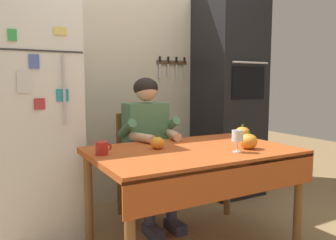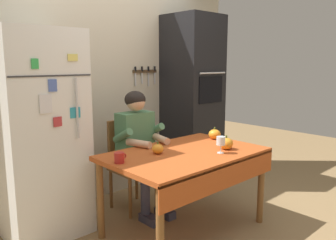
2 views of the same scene
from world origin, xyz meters
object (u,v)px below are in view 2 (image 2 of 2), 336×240
(pumpkin_medium, at_px, (215,134))
(seated_person, at_px, (139,142))
(chair_behind_person, at_px, (129,160))
(refrigerator, at_px, (39,134))
(wall_oven, at_px, (192,100))
(wine_glass, at_px, (221,141))
(pumpkin_large, at_px, (226,143))
(dining_table, at_px, (187,161))
(coffee_mug, at_px, (119,158))
(pumpkin_small, at_px, (158,149))

(pumpkin_medium, bearing_deg, seated_person, 145.88)
(chair_behind_person, bearing_deg, refrigerator, 174.20)
(wall_oven, bearing_deg, wine_glass, -126.76)
(refrigerator, distance_m, pumpkin_large, 1.67)
(dining_table, distance_m, seated_person, 0.61)
(chair_behind_person, height_order, coffee_mug, chair_behind_person)
(chair_behind_person, distance_m, pumpkin_medium, 0.94)
(pumpkin_medium, distance_m, pumpkin_small, 0.80)
(dining_table, distance_m, pumpkin_small, 0.29)
(chair_behind_person, xyz_separation_m, pumpkin_small, (-0.16, -0.65, 0.27))
(pumpkin_large, distance_m, pumpkin_medium, 0.42)
(chair_behind_person, xyz_separation_m, pumpkin_medium, (0.64, -0.63, 0.28))
(wall_oven, height_order, pumpkin_small, wall_oven)
(wall_oven, bearing_deg, pumpkin_small, -148.28)
(seated_person, xyz_separation_m, pumpkin_large, (0.40, -0.77, 0.06))
(refrigerator, height_order, pumpkin_medium, refrigerator)
(pumpkin_large, bearing_deg, dining_table, 153.39)
(dining_table, relative_size, chair_behind_person, 1.51)
(wall_oven, xyz_separation_m, pumpkin_large, (-0.71, -1.09, -0.26))
(dining_table, height_order, coffee_mug, coffee_mug)
(wall_oven, bearing_deg, dining_table, -138.69)
(pumpkin_large, relative_size, pumpkin_medium, 1.05)
(pumpkin_large, bearing_deg, wall_oven, 56.97)
(seated_person, height_order, pumpkin_medium, seated_person)
(chair_behind_person, xyz_separation_m, wine_glass, (0.25, -1.01, 0.33))
(wall_oven, distance_m, pumpkin_medium, 0.92)
(refrigerator, bearing_deg, wine_glass, -43.94)
(pumpkin_medium, bearing_deg, wall_oven, 58.39)
(wall_oven, xyz_separation_m, dining_table, (-1.05, -0.92, -0.39))
(wall_oven, distance_m, dining_table, 1.45)
(wine_glass, height_order, pumpkin_large, wine_glass)
(dining_table, bearing_deg, refrigerator, 137.09)
(refrigerator, relative_size, coffee_mug, 16.70)
(pumpkin_small, bearing_deg, chair_behind_person, 76.35)
(coffee_mug, bearing_deg, seated_person, 39.74)
(pumpkin_medium, bearing_deg, wine_glass, -135.08)
(seated_person, xyz_separation_m, coffee_mug, (-0.56, -0.47, 0.05))
(seated_person, distance_m, pumpkin_large, 0.87)
(refrigerator, relative_size, dining_table, 1.29)
(dining_table, bearing_deg, seated_person, 95.55)
(chair_behind_person, bearing_deg, pumpkin_medium, -44.15)
(coffee_mug, bearing_deg, refrigerator, 113.97)
(refrigerator, bearing_deg, dining_table, -42.91)
(dining_table, height_order, pumpkin_large, pumpkin_large)
(chair_behind_person, height_order, pumpkin_large, chair_behind_person)
(wine_glass, distance_m, pumpkin_small, 0.55)
(refrigerator, distance_m, wall_oven, 2.01)
(pumpkin_large, bearing_deg, wine_glass, -160.56)
(wine_glass, bearing_deg, pumpkin_medium, 44.92)
(dining_table, height_order, chair_behind_person, chair_behind_person)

